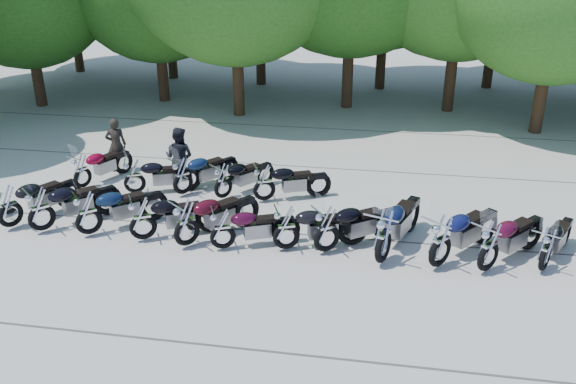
% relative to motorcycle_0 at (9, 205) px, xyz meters
% --- Properties ---
extents(ground, '(90.00, 90.00, 0.00)m').
position_rel_motorcycle_0_xyz_m(ground, '(6.76, -0.64, -0.64)').
color(ground, '#A3A094').
rests_on(ground, ground).
extents(motorcycle_0, '(1.69, 2.30, 1.27)m').
position_rel_motorcycle_0_xyz_m(motorcycle_0, '(0.00, 0.00, 0.00)').
color(motorcycle_0, black).
rests_on(motorcycle_0, ground).
extents(motorcycle_1, '(2.08, 2.18, 1.31)m').
position_rel_motorcycle_0_xyz_m(motorcycle_1, '(0.87, -0.07, 0.02)').
color(motorcycle_1, black).
rests_on(motorcycle_1, ground).
extents(motorcycle_2, '(2.15, 2.04, 1.28)m').
position_rel_motorcycle_0_xyz_m(motorcycle_2, '(2.09, -0.06, 0.01)').
color(motorcycle_2, black).
rests_on(motorcycle_2, ground).
extents(motorcycle_3, '(2.29, 1.65, 1.26)m').
position_rel_motorcycle_0_xyz_m(motorcycle_3, '(3.47, -0.10, -0.01)').
color(motorcycle_3, black).
rests_on(motorcycle_3, ground).
extents(motorcycle_4, '(2.06, 2.25, 1.32)m').
position_rel_motorcycle_0_xyz_m(motorcycle_4, '(4.58, -0.22, 0.03)').
color(motorcycle_4, '#380711').
rests_on(motorcycle_4, ground).
extents(motorcycle_5, '(2.14, 1.38, 1.16)m').
position_rel_motorcycle_0_xyz_m(motorcycle_5, '(5.43, -0.23, -0.05)').
color(motorcycle_5, '#31061B').
rests_on(motorcycle_5, ground).
extents(motorcycle_6, '(2.29, 1.40, 1.24)m').
position_rel_motorcycle_0_xyz_m(motorcycle_6, '(6.87, -0.01, -0.02)').
color(motorcycle_6, black).
rests_on(motorcycle_6, ground).
extents(motorcycle_7, '(2.26, 1.92, 1.29)m').
position_rel_motorcycle_0_xyz_m(motorcycle_7, '(7.79, 0.02, 0.01)').
color(motorcycle_7, black).
rests_on(motorcycle_7, ground).
extents(motorcycle_8, '(1.62, 2.68, 1.45)m').
position_rel_motorcycle_0_xyz_m(motorcycle_8, '(9.06, -0.26, 0.09)').
color(motorcycle_8, black).
rests_on(motorcycle_8, ground).
extents(motorcycle_9, '(2.16, 2.40, 1.40)m').
position_rel_motorcycle_0_xyz_m(motorcycle_9, '(10.27, -0.25, 0.07)').
color(motorcycle_9, '#0E1340').
rests_on(motorcycle_9, ground).
extents(motorcycle_10, '(2.11, 2.25, 1.34)m').
position_rel_motorcycle_0_xyz_m(motorcycle_10, '(11.28, -0.26, 0.03)').
color(motorcycle_10, '#40081C').
rests_on(motorcycle_10, ground).
extents(motorcycle_11, '(1.53, 2.10, 1.16)m').
position_rel_motorcycle_0_xyz_m(motorcycle_11, '(12.50, -0.02, -0.06)').
color(motorcycle_11, black).
rests_on(motorcycle_11, ground).
extents(motorcycle_13, '(1.45, 2.13, 1.16)m').
position_rel_motorcycle_0_xyz_m(motorcycle_13, '(0.58, 2.61, -0.05)').
color(motorcycle_13, maroon).
rests_on(motorcycle_13, ground).
extents(motorcycle_14, '(2.14, 1.32, 1.16)m').
position_rel_motorcycle_0_xyz_m(motorcycle_14, '(2.20, 2.46, -0.05)').
color(motorcycle_14, black).
rests_on(motorcycle_14, ground).
extents(motorcycle_15, '(1.87, 2.12, 1.23)m').
position_rel_motorcycle_0_xyz_m(motorcycle_15, '(3.53, 2.62, -0.02)').
color(motorcycle_15, '#0E1F3E').
rests_on(motorcycle_15, ground).
extents(motorcycle_16, '(1.75, 1.98, 1.15)m').
position_rel_motorcycle_0_xyz_m(motorcycle_16, '(4.70, 2.56, -0.06)').
color(motorcycle_16, black).
rests_on(motorcycle_16, ground).
extents(motorcycle_17, '(2.20, 1.42, 1.20)m').
position_rel_motorcycle_0_xyz_m(motorcycle_17, '(5.84, 2.56, -0.04)').
color(motorcycle_17, black).
rests_on(motorcycle_17, ground).
extents(rider_0, '(0.71, 0.58, 1.67)m').
position_rel_motorcycle_0_xyz_m(rider_0, '(0.98, 4.10, 0.20)').
color(rider_0, black).
rests_on(rider_0, ground).
extents(rider_1, '(0.95, 0.79, 1.77)m').
position_rel_motorcycle_0_xyz_m(rider_1, '(3.25, 3.26, 0.25)').
color(rider_1, black).
rests_on(rider_1, ground).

